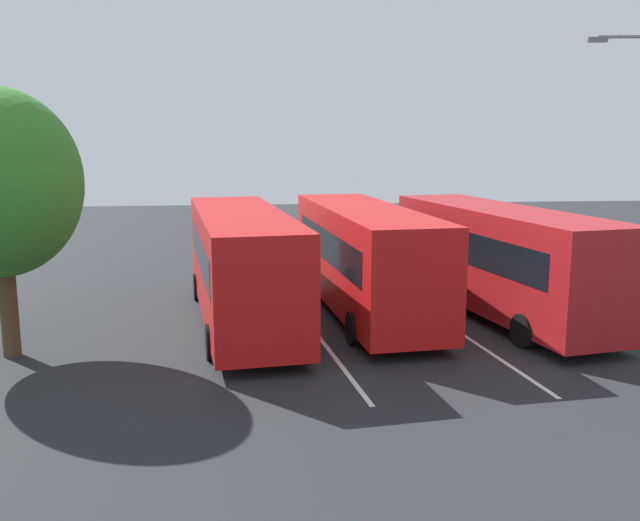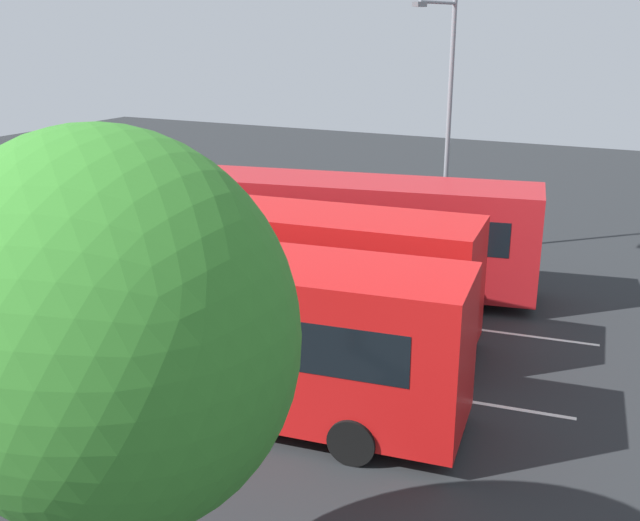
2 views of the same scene
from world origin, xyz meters
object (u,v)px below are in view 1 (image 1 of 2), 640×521
(bus_center_right, at_px, (242,263))
(pedestrian, at_px, (327,243))
(bus_far_left, at_px, (499,257))
(bus_center_left, at_px, (364,256))

(bus_center_right, xyz_separation_m, pedestrian, (8.48, -3.51, -0.77))
(bus_far_left, xyz_separation_m, bus_center_left, (0.64, 4.12, 0.00))
(bus_far_left, bearing_deg, bus_center_left, 70.68)
(bus_center_left, xyz_separation_m, pedestrian, (7.68, 0.29, -0.77))
(bus_far_left, bearing_deg, pedestrian, 17.44)
(bus_center_right, distance_m, pedestrian, 9.21)
(bus_far_left, distance_m, bus_center_right, 7.92)
(bus_center_left, bearing_deg, bus_far_left, -104.33)
(bus_far_left, relative_size, pedestrian, 5.91)
(bus_center_left, height_order, bus_center_right, same)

